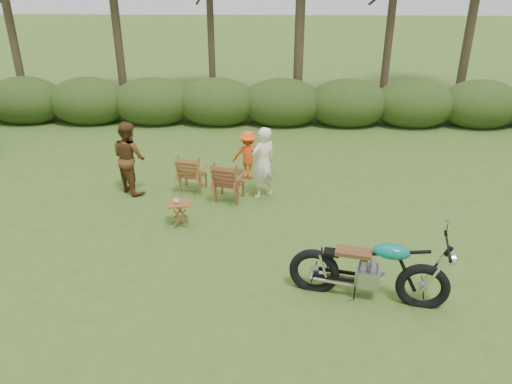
{
  "coord_description": "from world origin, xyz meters",
  "views": [
    {
      "loc": [
        -0.35,
        -6.0,
        4.75
      ],
      "look_at": [
        -0.6,
        2.07,
        0.9
      ],
      "focal_mm": 35.0,
      "sensor_mm": 36.0,
      "label": 1
    }
  ],
  "objects_px": {
    "lawn_chair_right": "(230,199)",
    "cup": "(176,201)",
    "side_table": "(180,213)",
    "adult_a": "(263,197)",
    "child": "(248,178)",
    "motorcycle": "(365,296)",
    "adult_b": "(133,191)",
    "lawn_chair_left": "(194,190)"
  },
  "relations": [
    {
      "from": "cup",
      "to": "lawn_chair_left",
      "type": "bearing_deg",
      "value": 87.52
    },
    {
      "from": "side_table",
      "to": "adult_a",
      "type": "bearing_deg",
      "value": 38.76
    },
    {
      "from": "motorcycle",
      "to": "side_table",
      "type": "distance_m",
      "value": 3.89
    },
    {
      "from": "lawn_chair_left",
      "to": "adult_b",
      "type": "bearing_deg",
      "value": 15.59
    },
    {
      "from": "lawn_chair_left",
      "to": "cup",
      "type": "xyz_separation_m",
      "value": [
        -0.07,
        -1.61,
        0.52
      ]
    },
    {
      "from": "motorcycle",
      "to": "adult_b",
      "type": "xyz_separation_m",
      "value": [
        -4.53,
        3.66,
        0.0
      ]
    },
    {
      "from": "motorcycle",
      "to": "child",
      "type": "relative_size",
      "value": 1.94
    },
    {
      "from": "motorcycle",
      "to": "adult_b",
      "type": "height_order",
      "value": "adult_b"
    },
    {
      "from": "lawn_chair_right",
      "to": "adult_b",
      "type": "height_order",
      "value": "adult_b"
    },
    {
      "from": "lawn_chair_right",
      "to": "lawn_chair_left",
      "type": "xyz_separation_m",
      "value": [
        -0.85,
        0.46,
        0.0
      ]
    },
    {
      "from": "lawn_chair_right",
      "to": "cup",
      "type": "relative_size",
      "value": 7.46
    },
    {
      "from": "lawn_chair_right",
      "to": "side_table",
      "type": "distance_m",
      "value": 1.44
    },
    {
      "from": "adult_a",
      "to": "child",
      "type": "relative_size",
      "value": 1.35
    },
    {
      "from": "lawn_chair_right",
      "to": "adult_a",
      "type": "xyz_separation_m",
      "value": [
        0.72,
        0.15,
        0.0
      ]
    },
    {
      "from": "lawn_chair_right",
      "to": "child",
      "type": "distance_m",
      "value": 1.18
    },
    {
      "from": "motorcycle",
      "to": "adult_a",
      "type": "distance_m",
      "value": 3.82
    },
    {
      "from": "side_table",
      "to": "lawn_chair_left",
      "type": "bearing_deg",
      "value": 89.1
    },
    {
      "from": "adult_a",
      "to": "child",
      "type": "height_order",
      "value": "adult_a"
    },
    {
      "from": "adult_a",
      "to": "adult_b",
      "type": "xyz_separation_m",
      "value": [
        -2.9,
        0.2,
        0.0
      ]
    },
    {
      "from": "lawn_chair_left",
      "to": "side_table",
      "type": "distance_m",
      "value": 1.6
    },
    {
      "from": "adult_b",
      "to": "adult_a",
      "type": "bearing_deg",
      "value": -141.97
    },
    {
      "from": "lawn_chair_right",
      "to": "adult_b",
      "type": "bearing_deg",
      "value": 5.56
    },
    {
      "from": "lawn_chair_left",
      "to": "cup",
      "type": "distance_m",
      "value": 1.69
    },
    {
      "from": "motorcycle",
      "to": "child",
      "type": "bearing_deg",
      "value": 126.96
    },
    {
      "from": "adult_b",
      "to": "child",
      "type": "bearing_deg",
      "value": -121.03
    },
    {
      "from": "lawn_chair_right",
      "to": "lawn_chair_left",
      "type": "height_order",
      "value": "lawn_chair_right"
    },
    {
      "from": "motorcycle",
      "to": "adult_b",
      "type": "relative_size",
      "value": 1.41
    },
    {
      "from": "adult_a",
      "to": "child",
      "type": "bearing_deg",
      "value": -104.99
    },
    {
      "from": "child",
      "to": "motorcycle",
      "type": "bearing_deg",
      "value": 122.54
    },
    {
      "from": "lawn_chair_left",
      "to": "motorcycle",
      "type": "bearing_deg",
      "value": 141.41
    },
    {
      "from": "lawn_chair_right",
      "to": "child",
      "type": "xyz_separation_m",
      "value": [
        0.35,
        1.13,
        0.0
      ]
    },
    {
      "from": "motorcycle",
      "to": "cup",
      "type": "relative_size",
      "value": 18.84
    },
    {
      "from": "motorcycle",
      "to": "cup",
      "type": "bearing_deg",
      "value": 159.23
    },
    {
      "from": "side_table",
      "to": "adult_a",
      "type": "distance_m",
      "value": 2.05
    },
    {
      "from": "adult_b",
      "to": "lawn_chair_right",
      "type": "bearing_deg",
      "value": -147.22
    },
    {
      "from": "adult_a",
      "to": "child",
      "type": "xyz_separation_m",
      "value": [
        -0.37,
        0.97,
        0.0
      ]
    },
    {
      "from": "lawn_chair_right",
      "to": "motorcycle",
      "type": "bearing_deg",
      "value": 140.18
    },
    {
      "from": "lawn_chair_right",
      "to": "side_table",
      "type": "bearing_deg",
      "value": 66.97
    },
    {
      "from": "lawn_chair_right",
      "to": "lawn_chair_left",
      "type": "bearing_deg",
      "value": -13.76
    },
    {
      "from": "adult_a",
      "to": "lawn_chair_left",
      "type": "bearing_deg",
      "value": -46.76
    },
    {
      "from": "adult_a",
      "to": "motorcycle",
      "type": "bearing_deg",
      "value": 79.64
    },
    {
      "from": "lawn_chair_right",
      "to": "adult_b",
      "type": "relative_size",
      "value": 0.56
    }
  ]
}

